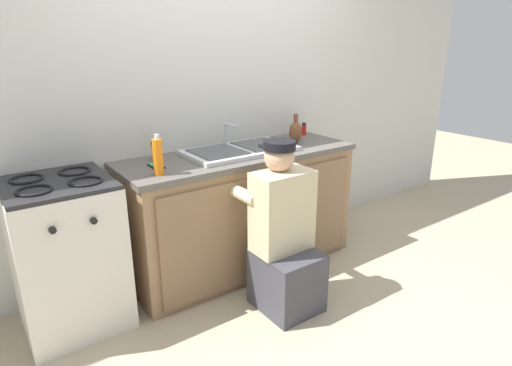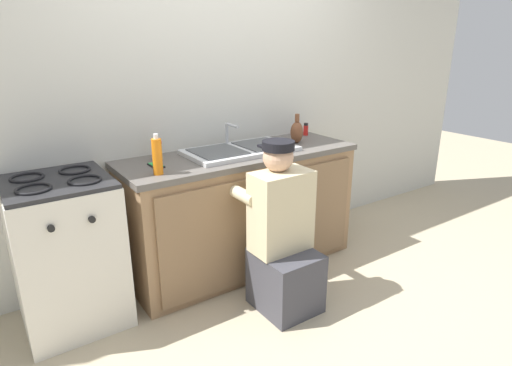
{
  "view_description": "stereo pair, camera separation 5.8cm",
  "coord_description": "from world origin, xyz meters",
  "px_view_note": "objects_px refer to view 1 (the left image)",
  "views": [
    {
      "loc": [
        -1.66,
        -2.22,
        1.69
      ],
      "look_at": [
        0.0,
        0.1,
        0.72
      ],
      "focal_mm": 30.0,
      "sensor_mm": 36.0,
      "label": 1
    },
    {
      "loc": [
        -1.62,
        -2.25,
        1.69
      ],
      "look_at": [
        0.0,
        0.1,
        0.72
      ],
      "focal_mm": 30.0,
      "sensor_mm": 36.0,
      "label": 2
    }
  ],
  "objects_px": {
    "stove_range": "(67,254)",
    "vase_decorative": "(295,132)",
    "cell_phone": "(156,166)",
    "plumber_person": "(284,241)",
    "condiment_jar": "(157,151)",
    "soap_bottle_orange": "(158,157)",
    "spice_bottle_red": "(304,129)",
    "sink_double_basin": "(240,150)"
  },
  "relations": [
    {
      "from": "sink_double_basin",
      "to": "condiment_jar",
      "type": "relative_size",
      "value": 6.25
    },
    {
      "from": "stove_range",
      "to": "spice_bottle_red",
      "type": "distance_m",
      "value": 2.09
    },
    {
      "from": "condiment_jar",
      "to": "cell_phone",
      "type": "xyz_separation_m",
      "value": [
        -0.07,
        -0.15,
        -0.06
      ]
    },
    {
      "from": "condiment_jar",
      "to": "cell_phone",
      "type": "distance_m",
      "value": 0.18
    },
    {
      "from": "cell_phone",
      "to": "soap_bottle_orange",
      "type": "relative_size",
      "value": 0.56
    },
    {
      "from": "cell_phone",
      "to": "plumber_person",
      "type": "bearing_deg",
      "value": -47.82
    },
    {
      "from": "plumber_person",
      "to": "spice_bottle_red",
      "type": "xyz_separation_m",
      "value": [
        0.85,
        0.79,
        0.49
      ]
    },
    {
      "from": "plumber_person",
      "to": "soap_bottle_orange",
      "type": "relative_size",
      "value": 4.42
    },
    {
      "from": "stove_range",
      "to": "vase_decorative",
      "type": "bearing_deg",
      "value": -0.01
    },
    {
      "from": "condiment_jar",
      "to": "plumber_person",
      "type": "bearing_deg",
      "value": -57.43
    },
    {
      "from": "stove_range",
      "to": "condiment_jar",
      "type": "xyz_separation_m",
      "value": [
        0.68,
        0.15,
        0.5
      ]
    },
    {
      "from": "spice_bottle_red",
      "to": "stove_range",
      "type": "bearing_deg",
      "value": -175.09
    },
    {
      "from": "plumber_person",
      "to": "soap_bottle_orange",
      "type": "distance_m",
      "value": 0.95
    },
    {
      "from": "sink_double_basin",
      "to": "soap_bottle_orange",
      "type": "bearing_deg",
      "value": -166.43
    },
    {
      "from": "condiment_jar",
      "to": "vase_decorative",
      "type": "relative_size",
      "value": 0.56
    },
    {
      "from": "stove_range",
      "to": "plumber_person",
      "type": "xyz_separation_m",
      "value": [
        1.17,
        -0.62,
        -0.01
      ]
    },
    {
      "from": "condiment_jar",
      "to": "vase_decorative",
      "type": "distance_m",
      "value": 1.11
    },
    {
      "from": "sink_double_basin",
      "to": "spice_bottle_red",
      "type": "bearing_deg",
      "value": 12.51
    },
    {
      "from": "condiment_jar",
      "to": "vase_decorative",
      "type": "bearing_deg",
      "value": -8.04
    },
    {
      "from": "soap_bottle_orange",
      "to": "spice_bottle_red",
      "type": "bearing_deg",
      "value": 13.01
    },
    {
      "from": "stove_range",
      "to": "vase_decorative",
      "type": "height_order",
      "value": "vase_decorative"
    },
    {
      "from": "stove_range",
      "to": "condiment_jar",
      "type": "bearing_deg",
      "value": 12.92
    },
    {
      "from": "cell_phone",
      "to": "soap_bottle_orange",
      "type": "bearing_deg",
      "value": -107.36
    },
    {
      "from": "cell_phone",
      "to": "vase_decorative",
      "type": "distance_m",
      "value": 1.17
    },
    {
      "from": "stove_range",
      "to": "vase_decorative",
      "type": "distance_m",
      "value": 1.85
    },
    {
      "from": "sink_double_basin",
      "to": "vase_decorative",
      "type": "xyz_separation_m",
      "value": [
        0.53,
        -0.0,
        0.07
      ]
    },
    {
      "from": "spice_bottle_red",
      "to": "plumber_person",
      "type": "bearing_deg",
      "value": -137.21
    },
    {
      "from": "cell_phone",
      "to": "vase_decorative",
      "type": "xyz_separation_m",
      "value": [
        1.17,
        -0.01,
        0.08
      ]
    },
    {
      "from": "sink_double_basin",
      "to": "condiment_jar",
      "type": "distance_m",
      "value": 0.59
    },
    {
      "from": "stove_range",
      "to": "plumber_person",
      "type": "bearing_deg",
      "value": -27.82
    },
    {
      "from": "soap_bottle_orange",
      "to": "vase_decorative",
      "type": "distance_m",
      "value": 1.24
    },
    {
      "from": "cell_phone",
      "to": "vase_decorative",
      "type": "relative_size",
      "value": 0.61
    },
    {
      "from": "stove_range",
      "to": "cell_phone",
      "type": "distance_m",
      "value": 0.75
    },
    {
      "from": "sink_double_basin",
      "to": "vase_decorative",
      "type": "height_order",
      "value": "vase_decorative"
    },
    {
      "from": "soap_bottle_orange",
      "to": "vase_decorative",
      "type": "bearing_deg",
      "value": 7.71
    },
    {
      "from": "stove_range",
      "to": "soap_bottle_orange",
      "type": "bearing_deg",
      "value": -16.82
    },
    {
      "from": "spice_bottle_red",
      "to": "cell_phone",
      "type": "height_order",
      "value": "spice_bottle_red"
    },
    {
      "from": "spice_bottle_red",
      "to": "vase_decorative",
      "type": "distance_m",
      "value": 0.3
    },
    {
      "from": "stove_range",
      "to": "cell_phone",
      "type": "height_order",
      "value": "stove_range"
    },
    {
      "from": "sink_double_basin",
      "to": "spice_bottle_red",
      "type": "distance_m",
      "value": 0.79
    },
    {
      "from": "plumber_person",
      "to": "vase_decorative",
      "type": "xyz_separation_m",
      "value": [
        0.61,
        0.62,
        0.53
      ]
    },
    {
      "from": "spice_bottle_red",
      "to": "soap_bottle_orange",
      "type": "xyz_separation_m",
      "value": [
        -1.47,
        -0.34,
        0.06
      ]
    }
  ]
}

